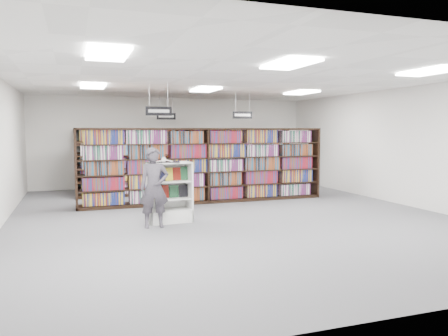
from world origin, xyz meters
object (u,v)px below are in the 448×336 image
object	(u,v)px
open_book	(164,161)
shopper	(154,188)
bookshelf_row_near	(206,165)
endcap_display	(169,201)

from	to	relation	value
open_book	shopper	bearing A→B (deg)	-117.31
shopper	bookshelf_row_near	bearing A→B (deg)	56.19
bookshelf_row_near	endcap_display	xyz separation A→B (m)	(-1.53, -2.27, -0.59)
endcap_display	open_book	bearing A→B (deg)	-155.65
bookshelf_row_near	endcap_display	distance (m)	2.80
bookshelf_row_near	open_book	bearing A→B (deg)	-125.14
endcap_display	open_book	xyz separation A→B (m)	(-0.11, -0.06, 0.91)
bookshelf_row_near	shopper	bearing A→B (deg)	-125.63
shopper	endcap_display	bearing A→B (deg)	48.43
endcap_display	shopper	size ratio (longest dim) A/B	0.80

